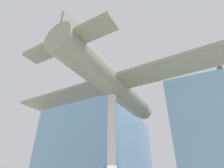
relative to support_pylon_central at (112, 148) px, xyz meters
The scene contains 3 objects.
glass_pavilion_left 16.05m from the support_pylon_central, 119.65° to the left, with size 10.28×15.75×11.04m.
support_pylon_central is the anchor object (origin of this frame).
suspended_airplane 4.28m from the support_pylon_central, 85.39° to the left, with size 17.04×12.12×2.68m.
Camera 1 is at (4.45, -9.63, 1.73)m, focal length 28.00 mm.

